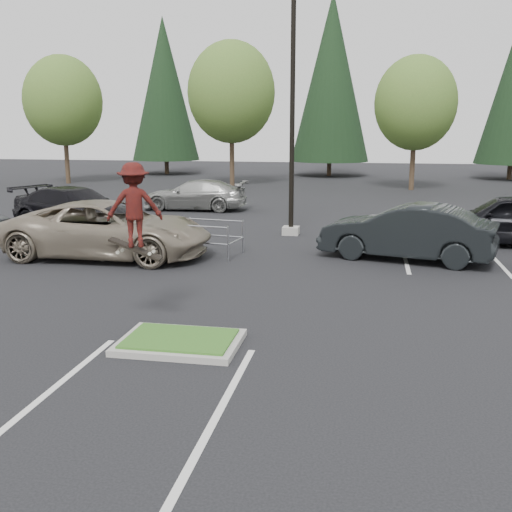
% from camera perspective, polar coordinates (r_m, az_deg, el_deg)
% --- Properties ---
extents(ground, '(120.00, 120.00, 0.00)m').
position_cam_1_polar(ground, '(11.26, -7.24, -8.46)').
color(ground, black).
rests_on(ground, ground).
extents(grass_median, '(2.20, 1.60, 0.16)m').
position_cam_1_polar(grass_median, '(11.23, -7.25, -8.08)').
color(grass_median, gray).
rests_on(grass_median, ground).
extents(stall_lines, '(22.62, 17.60, 0.01)m').
position_cam_1_polar(stall_lines, '(17.16, -5.41, -1.18)').
color(stall_lines, silver).
rests_on(stall_lines, ground).
extents(light_pole, '(0.70, 0.60, 10.12)m').
position_cam_1_polar(light_pole, '(22.20, 3.48, 13.71)').
color(light_pole, gray).
rests_on(light_pole, ground).
extents(decid_a, '(5.44, 5.44, 8.91)m').
position_cam_1_polar(decid_a, '(45.40, -17.87, 13.65)').
color(decid_a, '#38281C').
rests_on(decid_a, ground).
extents(decid_b, '(5.89, 5.89, 9.64)m').
position_cam_1_polar(decid_b, '(41.66, -2.36, 15.02)').
color(decid_b, '#38281C').
rests_on(decid_b, ground).
extents(decid_c, '(5.12, 5.12, 8.38)m').
position_cam_1_polar(decid_c, '(39.96, 14.94, 13.63)').
color(decid_c, '#38281C').
rests_on(decid_c, ground).
extents(conif_a, '(5.72, 5.72, 13.00)m').
position_cam_1_polar(conif_a, '(53.02, -8.73, 15.42)').
color(conif_a, '#38281C').
rests_on(conif_a, ground).
extents(conif_b, '(6.38, 6.38, 14.50)m').
position_cam_1_polar(conif_b, '(50.77, 7.19, 16.47)').
color(conif_b, '#38281C').
rests_on(conif_b, ground).
extents(cart_corral, '(3.92, 1.88, 1.07)m').
position_cam_1_polar(cart_corral, '(19.40, -8.25, 2.31)').
color(cart_corral, gray).
rests_on(cart_corral, ground).
extents(skateboarder, '(1.22, 0.94, 1.93)m').
position_cam_1_polar(skateboarder, '(12.00, -11.57, 4.71)').
color(skateboarder, black).
rests_on(skateboarder, ground).
extents(car_l_tan, '(6.29, 2.93, 1.74)m').
position_cam_1_polar(car_l_tan, '(18.97, -13.83, 2.48)').
color(car_l_tan, gray).
rests_on(car_l_tan, ground).
extents(car_l_black, '(6.19, 4.30, 1.66)m').
position_cam_1_polar(car_l_black, '(24.50, -16.98, 4.32)').
color(car_l_black, black).
rests_on(car_l_black, ground).
extents(car_r_charc, '(5.44, 3.05, 1.70)m').
position_cam_1_polar(car_r_charc, '(18.65, 14.17, 2.23)').
color(car_r_charc, black).
rests_on(car_r_charc, ground).
extents(car_r_black, '(5.34, 2.51, 1.77)m').
position_cam_1_polar(car_r_black, '(22.13, 22.82, 3.24)').
color(car_r_black, black).
rests_on(car_r_black, ground).
extents(car_far_silver, '(5.06, 2.09, 1.46)m').
position_cam_1_polar(car_far_silver, '(29.40, -5.86, 5.81)').
color(car_far_silver, gray).
rests_on(car_far_silver, ground).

